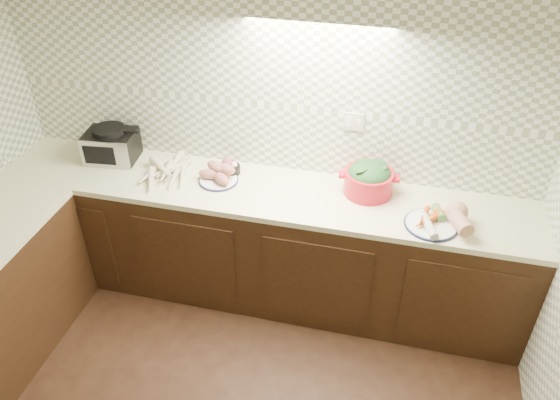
% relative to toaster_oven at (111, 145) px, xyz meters
% --- Properties ---
extents(room, '(3.60, 3.60, 2.60)m').
position_rel_toaster_oven_xyz_m(room, '(1.12, -1.63, 0.61)').
color(room, black).
rests_on(room, ground).
extents(counter, '(3.60, 3.60, 0.90)m').
position_rel_toaster_oven_xyz_m(counter, '(0.44, -0.95, -0.56)').
color(counter, black).
rests_on(counter, ground).
extents(toaster_oven, '(0.37, 0.31, 0.25)m').
position_rel_toaster_oven_xyz_m(toaster_oven, '(0.00, 0.00, 0.00)').
color(toaster_oven, black).
rests_on(toaster_oven, counter).
extents(parsnip_pile, '(0.42, 0.45, 0.08)m').
position_rel_toaster_oven_xyz_m(parsnip_pile, '(0.47, -0.12, -0.08)').
color(parsnip_pile, beige).
rests_on(parsnip_pile, counter).
extents(sweet_potato_plate, '(0.27, 0.27, 0.12)m').
position_rel_toaster_oven_xyz_m(sweet_potato_plate, '(0.83, -0.09, -0.07)').
color(sweet_potato_plate, '#141B3C').
rests_on(sweet_potato_plate, counter).
extents(onion_bowl, '(0.15, 0.15, 0.11)m').
position_rel_toaster_oven_xyz_m(onion_bowl, '(0.86, 0.02, -0.07)').
color(onion_bowl, black).
rests_on(onion_bowl, counter).
extents(dutch_oven, '(0.39, 0.34, 0.22)m').
position_rel_toaster_oven_xyz_m(dutch_oven, '(1.81, 0.01, -0.01)').
color(dutch_oven, red).
rests_on(dutch_oven, counter).
extents(veg_plate, '(0.41, 0.40, 0.15)m').
position_rel_toaster_oven_xyz_m(veg_plate, '(2.29, -0.22, -0.06)').
color(veg_plate, '#141B3C').
rests_on(veg_plate, counter).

